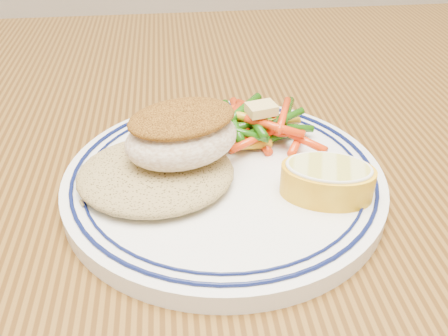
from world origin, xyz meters
TOP-DOWN VIEW (x-y plane):
  - dining_table at (0.00, 0.00)m, footprint 1.50×0.90m
  - plate at (0.04, -0.01)m, footprint 0.25×0.25m
  - rice_pilaf at (-0.01, -0.01)m, footprint 0.12×0.10m
  - fish_fillet at (0.01, -0.01)m, footprint 0.10×0.09m
  - vegetable_pile at (0.07, 0.04)m, footprint 0.10×0.10m
  - butter_pat at (0.08, 0.03)m, footprint 0.03×0.02m
  - lemon_wedge at (0.11, -0.04)m, footprint 0.08×0.08m

SIDE VIEW (x-z plane):
  - dining_table at x=0.00m, z-range 0.28..1.03m
  - plate at x=0.04m, z-range 0.75..0.77m
  - rice_pilaf at x=-0.01m, z-range 0.77..0.79m
  - vegetable_pile at x=0.07m, z-range 0.76..0.79m
  - lemon_wedge at x=0.11m, z-range 0.77..0.79m
  - butter_pat at x=0.08m, z-range 0.79..0.80m
  - fish_fillet at x=0.01m, z-range 0.78..0.82m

